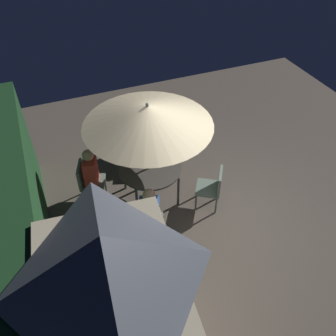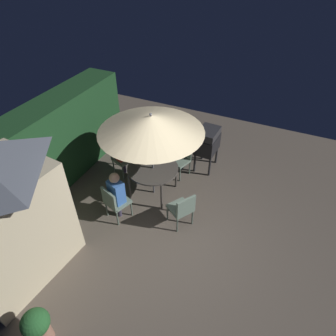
% 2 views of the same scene
% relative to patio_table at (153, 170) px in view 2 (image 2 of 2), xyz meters
% --- Properties ---
extents(ground_plane, '(11.00, 11.00, 0.00)m').
position_rel_patio_table_xyz_m(ground_plane, '(-0.98, -1.03, -0.73)').
color(ground_plane, brown).
extents(hedge_backdrop, '(5.66, 0.85, 2.13)m').
position_rel_patio_table_xyz_m(hedge_backdrop, '(-0.98, 2.47, 0.34)').
color(hedge_backdrop, '#193D1E').
rests_on(hedge_backdrop, ground).
extents(patio_table, '(1.21, 1.21, 0.79)m').
position_rel_patio_table_xyz_m(patio_table, '(0.00, 0.00, 0.00)').
color(patio_table, '#47423D').
rests_on(patio_table, ground).
extents(patio_umbrella, '(2.31, 2.31, 2.24)m').
position_rel_patio_table_xyz_m(patio_umbrella, '(-0.00, 0.00, 1.26)').
color(patio_umbrella, '#4C4C51').
rests_on(patio_umbrella, ground).
extents(bbq_grill, '(0.72, 0.53, 1.20)m').
position_rel_patio_table_xyz_m(bbq_grill, '(1.52, -0.84, 0.12)').
color(bbq_grill, black).
rests_on(bbq_grill, ground).
extents(chair_near_shed, '(0.59, 0.59, 0.90)m').
position_rel_patio_table_xyz_m(chair_near_shed, '(0.40, 1.16, -0.21)').
color(chair_near_shed, slate).
rests_on(chair_near_shed, ground).
extents(chair_far_side, '(0.59, 0.59, 0.90)m').
position_rel_patio_table_xyz_m(chair_far_side, '(-1.10, 0.40, -0.21)').
color(chair_far_side, slate).
rests_on(chair_far_side, ground).
extents(chair_toward_hedge, '(0.64, 0.64, 0.90)m').
position_rel_patio_table_xyz_m(chair_toward_hedge, '(-0.67, -1.04, -0.21)').
color(chair_toward_hedge, slate).
rests_on(chair_toward_hedge, ground).
extents(chair_toward_house, '(0.58, 0.58, 0.90)m').
position_rel_patio_table_xyz_m(chair_toward_house, '(1.01, -0.32, -0.21)').
color(chair_toward_house, slate).
rests_on(chair_toward_house, ground).
extents(potted_plant_by_shed, '(0.43, 0.43, 0.79)m').
position_rel_patio_table_xyz_m(potted_plant_by_shed, '(-3.78, 0.06, -0.28)').
color(potted_plant_by_shed, '#936651').
rests_on(potted_plant_by_shed, ground).
extents(person_in_red, '(0.40, 0.34, 1.26)m').
position_rel_patio_table_xyz_m(person_in_red, '(0.37, 1.08, 0.06)').
color(person_in_red, '#CC3D33').
rests_on(person_in_red, ground).
extents(person_in_blue, '(0.34, 0.40, 1.26)m').
position_rel_patio_table_xyz_m(person_in_blue, '(-1.02, 0.37, 0.06)').
color(person_in_blue, '#3866B2').
rests_on(person_in_blue, ground).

